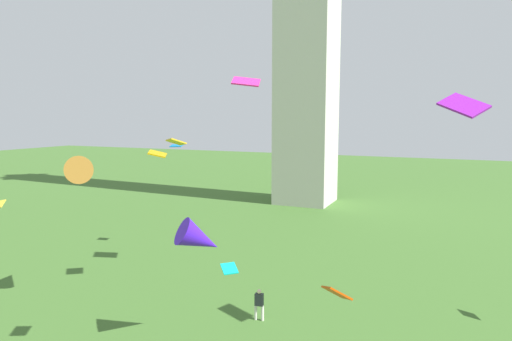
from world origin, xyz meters
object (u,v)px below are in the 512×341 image
object	(u,v)px
kite_flying_2	(176,142)
kite_flying_6	(246,82)
kite_flying_9	(229,268)
kite_flying_10	(82,170)
kite_flying_7	(463,105)
kite_flying_3	(337,293)
kite_flying_0	(177,146)
person_1	(259,303)
kite_flying_1	(200,239)
kite_flying_4	(157,154)

from	to	relation	value
kite_flying_2	kite_flying_6	xyz separation A→B (m)	(2.78, 3.47, 3.54)
kite_flying_9	kite_flying_10	distance (m)	11.67
kite_flying_2	kite_flying_7	bearing A→B (deg)	-144.70
kite_flying_3	kite_flying_6	size ratio (longest dim) A/B	0.77
kite_flying_0	kite_flying_6	size ratio (longest dim) A/B	0.56
kite_flying_7	kite_flying_10	xyz separation A→B (m)	(-18.82, -1.76, -3.34)
person_1	kite_flying_2	world-z (taller)	kite_flying_2
kite_flying_3	kite_flying_7	bearing A→B (deg)	103.61
kite_flying_0	kite_flying_9	size ratio (longest dim) A/B	1.05
kite_flying_1	kite_flying_4	xyz separation A→B (m)	(-0.15, -2.71, 4.01)
kite_flying_4	kite_flying_6	xyz separation A→B (m)	(-1.42, 10.82, 3.51)
kite_flying_0	kite_flying_1	world-z (taller)	kite_flying_0
kite_flying_9	kite_flying_2	bearing A→B (deg)	-172.72
kite_flying_4	kite_flying_10	size ratio (longest dim) A/B	0.43
kite_flying_7	kite_flying_9	distance (m)	11.39
person_1	kite_flying_10	world-z (taller)	kite_flying_10
kite_flying_3	kite_flying_6	world-z (taller)	kite_flying_6
kite_flying_2	kite_flying_6	world-z (taller)	kite_flying_6
kite_flying_3	kite_flying_7	distance (m)	9.04
kite_flying_0	kite_flying_3	distance (m)	20.03
kite_flying_3	kite_flying_7	world-z (taller)	kite_flying_7
kite_flying_9	kite_flying_1	bearing A→B (deg)	-164.78
kite_flying_1	kite_flying_6	xyz separation A→B (m)	(-1.56, 8.11, 7.52)
kite_flying_0	kite_flying_1	bearing A→B (deg)	-62.76
kite_flying_2	kite_flying_3	distance (m)	12.90
kite_flying_0	kite_flying_2	distance (m)	8.43
kite_flying_6	kite_flying_0	bearing A→B (deg)	135.83
person_1	kite_flying_2	distance (m)	9.96
kite_flying_6	kite_flying_9	world-z (taller)	kite_flying_6
kite_flying_4	kite_flying_10	distance (m)	9.51
kite_flying_9	kite_flying_7	bearing A→B (deg)	82.74
kite_flying_2	kite_flying_10	bearing A→B (deg)	76.39
kite_flying_7	kite_flying_9	world-z (taller)	kite_flying_7
kite_flying_0	kite_flying_9	distance (m)	17.84
kite_flying_4	kite_flying_2	bearing A→B (deg)	-1.76
kite_flying_2	kite_flying_3	size ratio (longest dim) A/B	1.11
kite_flying_0	kite_flying_1	size ratio (longest dim) A/B	0.41
kite_flying_7	kite_flying_9	bearing A→B (deg)	64.22
kite_flying_3	kite_flying_4	world-z (taller)	kite_flying_4
person_1	kite_flying_2	xyz separation A→B (m)	(-5.67, 1.14, 8.11)
kite_flying_0	kite_flying_6	distance (m)	9.31
kite_flying_4	person_1	bearing A→B (deg)	-44.84
kite_flying_6	kite_flying_2	bearing A→B (deg)	-148.02
kite_flying_3	kite_flying_4	xyz separation A→B (m)	(-6.43, -2.22, 5.23)
kite_flying_0	kite_flying_2	size ratio (longest dim) A/B	0.66
kite_flying_0	kite_flying_7	size ratio (longest dim) A/B	0.51
person_1	kite_flying_1	bearing A→B (deg)	-117.59
kite_flying_4	kite_flying_6	bearing A→B (deg)	-24.01
kite_flying_1	kite_flying_7	xyz separation A→B (m)	(10.34, 3.38, 5.86)
kite_flying_9	kite_flying_10	xyz separation A→B (m)	(-10.80, 3.27, 2.98)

